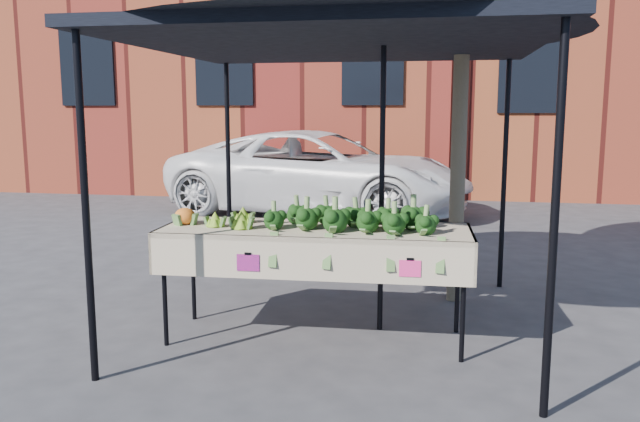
{
  "coord_description": "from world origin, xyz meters",
  "views": [
    {
      "loc": [
        0.79,
        -4.69,
        1.8
      ],
      "look_at": [
        -0.13,
        0.34,
        1.0
      ],
      "focal_mm": 36.13,
      "sensor_mm": 36.0,
      "label": 1
    }
  ],
  "objects_px": {
    "canopy": "(340,163)",
    "street_tree": "(461,84)",
    "table": "(315,284)",
    "vehicle": "(320,62)"
  },
  "relations": [
    {
      "from": "table",
      "to": "vehicle",
      "type": "height_order",
      "value": "vehicle"
    },
    {
      "from": "table",
      "to": "canopy",
      "type": "height_order",
      "value": "canopy"
    },
    {
      "from": "table",
      "to": "vehicle",
      "type": "xyz_separation_m",
      "value": [
        -1.1,
        6.16,
        2.17
      ]
    },
    {
      "from": "vehicle",
      "to": "street_tree",
      "type": "height_order",
      "value": "vehicle"
    },
    {
      "from": "canopy",
      "to": "vehicle",
      "type": "relative_size",
      "value": 0.6
    },
    {
      "from": "vehicle",
      "to": "street_tree",
      "type": "distance_m",
      "value": 5.38
    },
    {
      "from": "canopy",
      "to": "street_tree",
      "type": "xyz_separation_m",
      "value": [
        0.98,
        0.89,
        0.67
      ]
    },
    {
      "from": "table",
      "to": "street_tree",
      "type": "height_order",
      "value": "street_tree"
    },
    {
      "from": "canopy",
      "to": "vehicle",
      "type": "distance_m",
      "value": 6.03
    },
    {
      "from": "table",
      "to": "street_tree",
      "type": "relative_size",
      "value": 0.6
    }
  ]
}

